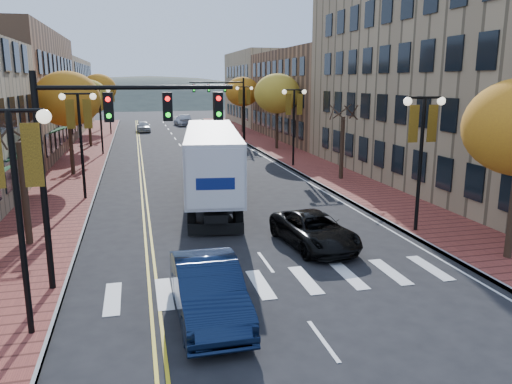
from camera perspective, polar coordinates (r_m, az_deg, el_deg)
ground at (r=15.51m, az=4.94°, el=-13.07°), size 200.00×200.00×0.00m
sidewalk_left at (r=46.41m, az=-19.02°, el=3.73°), size 4.00×85.00×0.15m
sidewalk_right at (r=48.14m, az=2.87°, el=4.71°), size 4.00×85.00×0.15m
building_left_far at (r=75.28m, az=-23.52°, el=10.13°), size 12.00×26.00×9.50m
building_right_near at (r=37.22m, az=25.30°, el=12.68°), size 15.00×28.00×15.00m
building_right_mid at (r=59.86m, az=9.20°, el=10.85°), size 15.00×24.00×10.00m
building_right_far at (r=80.59m, az=3.07°, el=11.77°), size 15.00×20.00×11.00m
tree_left_a at (r=22.14m, az=-24.92°, el=-0.19°), size 0.28×0.28×4.20m
tree_left_b at (r=37.51m, az=-20.75°, el=9.91°), size 4.48×4.48×7.21m
tree_left_c at (r=53.43m, az=-18.70°, el=10.22°), size 4.16×4.16×6.69m
tree_left_d at (r=71.37m, az=-17.53°, el=11.19°), size 4.61×4.61×7.42m
tree_right_b at (r=34.32m, az=9.79°, el=4.99°), size 0.28×0.28×4.20m
tree_right_c at (r=49.14m, az=2.44°, el=11.16°), size 4.48×4.48×7.21m
tree_right_d at (r=64.67m, az=-1.55°, el=11.38°), size 4.35×4.35×7.00m
lamp_left_a at (r=13.76m, az=-25.80°, el=1.23°), size 1.96×0.36×6.05m
lamp_left_b at (r=29.47m, az=-19.49°, el=7.22°), size 1.96×0.36×6.05m
lamp_left_c at (r=47.37m, az=-17.40°, el=9.15°), size 1.96×0.36×6.05m
lamp_left_d at (r=65.33m, az=-16.45°, el=10.02°), size 1.96×0.36×6.05m
lamp_right_a at (r=22.81m, az=18.45°, el=5.91°), size 1.96×0.36×6.05m
lamp_right_b at (r=39.19m, az=4.36°, el=9.07°), size 1.96×0.36×6.05m
lamp_right_c at (r=56.57m, az=-1.33°, el=10.19°), size 1.96×0.36×6.05m
traffic_mast_near at (r=16.34m, az=-16.91°, el=5.80°), size 6.10×0.35×7.00m
traffic_mast_far at (r=56.15m, az=-3.38°, el=10.80°), size 6.10×0.34×7.00m
semi_truck at (r=28.97m, az=-5.12°, el=4.03°), size 4.71×16.61×4.10m
navy_sedan at (r=14.64m, az=-5.49°, el=-11.02°), size 1.86×5.19×1.70m
black_suv at (r=20.71m, az=6.66°, el=-4.36°), size 2.83×5.19×1.38m
car_far_white at (r=68.58m, az=-12.76°, el=7.33°), size 1.90×4.30×1.44m
car_far_silver at (r=77.16m, az=-8.52°, el=7.99°), size 2.34×4.54×1.26m
car_far_oncoming at (r=77.82m, az=-8.27°, el=8.16°), size 1.88×4.87×1.58m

